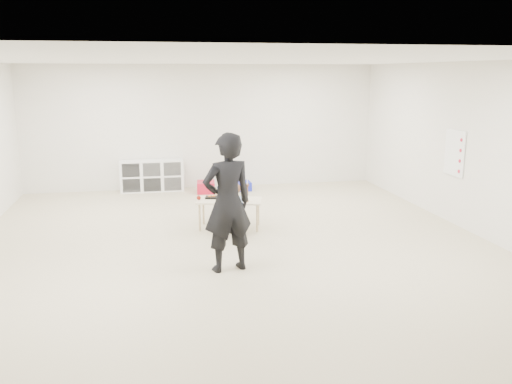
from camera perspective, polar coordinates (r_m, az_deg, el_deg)
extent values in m
plane|color=beige|center=(8.40, -2.28, -5.70)|extent=(9.00, 9.00, 0.00)
plane|color=white|center=(7.98, -2.46, 13.77)|extent=(9.00, 9.00, 0.00)
cube|color=white|center=(12.50, -5.57, 6.84)|extent=(8.00, 0.02, 2.80)
cube|color=white|center=(3.80, 8.23, -6.43)|extent=(8.00, 0.02, 2.80)
cube|color=white|center=(9.53, 22.19, 4.21)|extent=(0.02, 9.00, 2.80)
cube|color=beige|center=(9.23, -2.81, -0.91)|extent=(1.19, 0.79, 0.03)
cube|color=black|center=(9.23, -2.09, -0.71)|extent=(0.25, 0.21, 0.03)
cube|color=black|center=(9.35, -4.66, -0.57)|extent=(0.25, 0.21, 0.03)
cube|color=white|center=(9.10, -2.63, -0.69)|extent=(0.09, 0.09, 0.10)
ellipsoid|color=tan|center=(9.10, -1.15, -0.78)|extent=(0.09, 0.09, 0.07)
sphere|color=maroon|center=(9.31, -3.56, -0.47)|extent=(0.07, 0.07, 0.07)
sphere|color=maroon|center=(9.25, -6.05, -0.61)|extent=(0.07, 0.07, 0.07)
cube|color=white|center=(12.37, -10.90, 1.70)|extent=(1.40, 0.40, 0.70)
cube|color=white|center=(10.05, 20.17, 3.89)|extent=(0.02, 0.60, 0.80)
imported|color=black|center=(7.16, -3.02, -1.15)|extent=(0.77, 0.60, 1.87)
cube|color=red|center=(12.10, -5.29, 0.53)|extent=(0.44, 0.53, 0.24)
cube|color=yellow|center=(12.10, -3.00, 0.53)|extent=(0.39, 0.49, 0.23)
cube|color=#1822BA|center=(12.30, -1.36, 0.67)|extent=(0.33, 0.42, 0.20)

